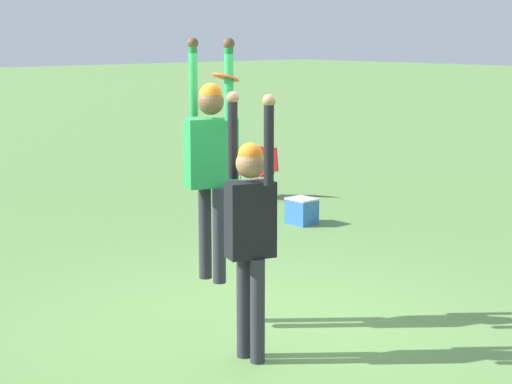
{
  "coord_description": "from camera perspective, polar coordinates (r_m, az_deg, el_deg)",
  "views": [
    {
      "loc": [
        5.58,
        -5.04,
        2.67
      ],
      "look_at": [
        0.08,
        -0.12,
        1.3
      ],
      "focal_mm": 60.0,
      "sensor_mm": 36.0,
      "label": 1
    }
  ],
  "objects": [
    {
      "name": "frisbee",
      "position": [
        7.46,
        -2.03,
        7.65
      ],
      "size": [
        0.24,
        0.23,
        0.09
      ],
      "color": "#E04C23"
    },
    {
      "name": "cooler_box",
      "position": [
        12.18,
        3.07,
        -1.27
      ],
      "size": [
        0.38,
        0.33,
        0.37
      ],
      "color": "#336BB7",
      "rests_on": "ground_plane"
    },
    {
      "name": "person_jumping",
      "position": [
        7.7,
        -3.0,
        2.57
      ],
      "size": [
        0.61,
        0.5,
        2.21
      ],
      "rotation": [
        0.0,
        0.0,
        1.23
      ],
      "color": "#2D2D38",
      "rests_on": "ground_plane"
    },
    {
      "name": "person_defending",
      "position": [
        6.91,
        -0.37,
        -1.92
      ],
      "size": [
        0.54,
        0.43,
        2.21
      ],
      "rotation": [
        0.0,
        0.0,
        -1.91
      ],
      "color": "#2D2D38",
      "rests_on": "ground_plane"
    },
    {
      "name": "ground_plane",
      "position": [
        7.98,
        0.25,
        -9.03
      ],
      "size": [
        120.0,
        120.0,
        0.0
      ],
      "primitive_type": "plane",
      "color": "#608C47"
    },
    {
      "name": "camping_chair_2",
      "position": [
        14.08,
        0.29,
        1.64
      ],
      "size": [
        0.56,
        0.61,
        0.84
      ],
      "rotation": [
        0.0,
        0.0,
        3.48
      ],
      "color": "gray",
      "rests_on": "ground_plane"
    }
  ]
}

